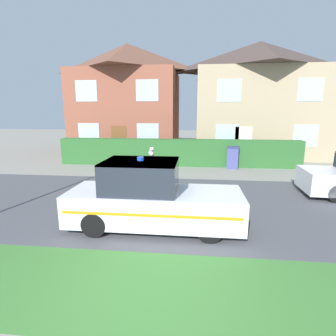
# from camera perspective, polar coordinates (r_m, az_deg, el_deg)

# --- Properties ---
(ground_plane) EXTENTS (80.00, 80.00, 0.00)m
(ground_plane) POSITION_cam_1_polar(r_m,az_deg,el_deg) (4.81, -5.22, -26.20)
(ground_plane) COLOR gray
(road_strip) EXTENTS (28.00, 6.42, 0.01)m
(road_strip) POSITION_cam_1_polar(r_m,az_deg,el_deg) (8.82, 0.60, -7.56)
(road_strip) COLOR #4C4C51
(road_strip) RESTS_ON ground
(lawn_verge) EXTENTS (28.00, 2.29, 0.01)m
(lawn_verge) POSITION_cam_1_polar(r_m,az_deg,el_deg) (4.98, -4.67, -24.59)
(lawn_verge) COLOR #3D7533
(lawn_verge) RESTS_ON ground
(garden_hedge) EXTENTS (13.39, 0.72, 1.48)m
(garden_hedge) POSITION_cam_1_polar(r_m,az_deg,el_deg) (14.77, 2.05, 3.40)
(garden_hedge) COLOR #2D662D
(garden_hedge) RESTS_ON ground
(police_car) EXTENTS (4.44, 1.63, 1.86)m
(police_car) POSITION_cam_1_polar(r_m,az_deg,el_deg) (6.82, -3.66, -6.57)
(police_car) COLOR black
(police_car) RESTS_ON road_strip
(cat) EXTENTS (0.20, 0.31, 0.26)m
(cat) POSITION_cam_1_polar(r_m,az_deg,el_deg) (6.62, -3.64, 3.41)
(cat) COLOR silver
(cat) RESTS_ON police_car
(house_left) EXTENTS (7.45, 6.26, 7.73)m
(house_left) POSITION_cam_1_polar(r_m,az_deg,el_deg) (20.17, -8.59, 14.72)
(house_left) COLOR #93513D
(house_left) RESTS_ON ground
(house_right) EXTENTS (8.69, 6.36, 7.58)m
(house_right) POSITION_cam_1_polar(r_m,az_deg,el_deg) (19.78, 18.81, 14.05)
(house_right) COLOR tan
(house_right) RESTS_ON ground
(wheelie_bin) EXTENTS (0.72, 0.79, 1.20)m
(wheelie_bin) POSITION_cam_1_polar(r_m,az_deg,el_deg) (14.48, 13.95, 2.33)
(wheelie_bin) COLOR #474C8C
(wheelie_bin) RESTS_ON ground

